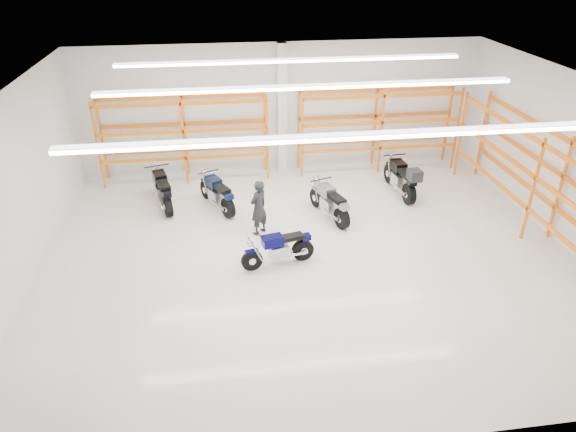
{
  "coord_description": "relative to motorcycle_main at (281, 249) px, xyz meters",
  "views": [
    {
      "loc": [
        -2.19,
        -11.46,
        7.51
      ],
      "look_at": [
        -0.53,
        0.5,
        0.95
      ],
      "focal_mm": 32.0,
      "sensor_mm": 36.0,
      "label": 1
    }
  ],
  "objects": [
    {
      "name": "ground",
      "position": [
        0.82,
        0.34,
        -0.45
      ],
      "size": [
        14.0,
        14.0,
        0.0
      ],
      "primitive_type": "plane",
      "color": "beige",
      "rests_on": "ground"
    },
    {
      "name": "motorcycle_back_a",
      "position": [
        -3.28,
        3.77,
        0.08
      ],
      "size": [
        0.92,
        2.29,
        1.14
      ],
      "color": "black",
      "rests_on": "ground"
    },
    {
      "name": "motorcycle_back_d",
      "position": [
        4.42,
        3.49,
        0.15
      ],
      "size": [
        0.78,
        2.45,
        1.26
      ],
      "color": "black",
      "rests_on": "ground"
    },
    {
      "name": "structural_column",
      "position": [
        0.82,
        6.16,
        1.8
      ],
      "size": [
        0.32,
        0.32,
        4.5
      ],
      "primitive_type": "cube",
      "color": "white",
      "rests_on": "ground"
    },
    {
      "name": "motorcycle_main",
      "position": [
        0.0,
        0.0,
        0.0
      ],
      "size": [
        1.95,
        0.72,
        0.97
      ],
      "color": "black",
      "rests_on": "ground"
    },
    {
      "name": "motorcycle_back_c",
      "position": [
        1.77,
        2.26,
        0.05
      ],
      "size": [
        0.94,
        2.1,
        1.06
      ],
      "color": "black",
      "rests_on": "ground"
    },
    {
      "name": "standing_man",
      "position": [
        -0.43,
        1.66,
        0.37
      ],
      "size": [
        0.71,
        0.69,
        1.65
      ],
      "primitive_type": "imported",
      "rotation": [
        0.0,
        0.0,
        3.86
      ],
      "color": "black",
      "rests_on": "ground"
    },
    {
      "name": "pallet_racking_side",
      "position": [
        7.3,
        0.34,
        1.36
      ],
      "size": [
        0.87,
        9.07,
        3.0
      ],
      "color": "orange",
      "rests_on": "ground"
    },
    {
      "name": "motorcycle_back_b",
      "position": [
        -1.56,
        3.36,
        0.04
      ],
      "size": [
        1.1,
        2.01,
        1.06
      ],
      "color": "black",
      "rests_on": "ground"
    },
    {
      "name": "pallet_racking_back_right",
      "position": [
        4.22,
        5.82,
        1.33
      ],
      "size": [
        5.67,
        0.87,
        3.0
      ],
      "color": "orange",
      "rests_on": "ground"
    },
    {
      "name": "room_shell",
      "position": [
        0.82,
        0.37,
        2.83
      ],
      "size": [
        14.02,
        12.02,
        4.51
      ],
      "color": "silver",
      "rests_on": "ground"
    },
    {
      "name": "pallet_racking_back_left",
      "position": [
        -2.58,
        5.82,
        1.33
      ],
      "size": [
        5.67,
        0.87,
        3.0
      ],
      "color": "orange",
      "rests_on": "ground"
    }
  ]
}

